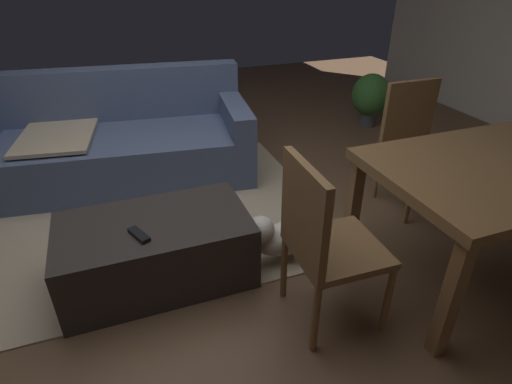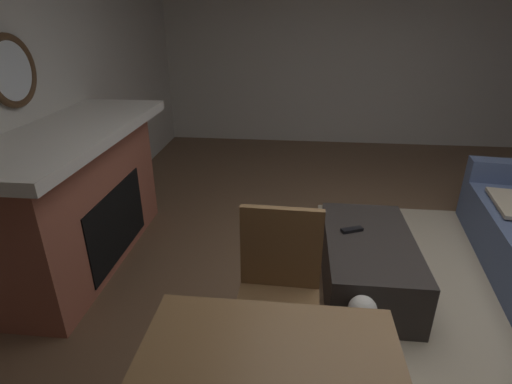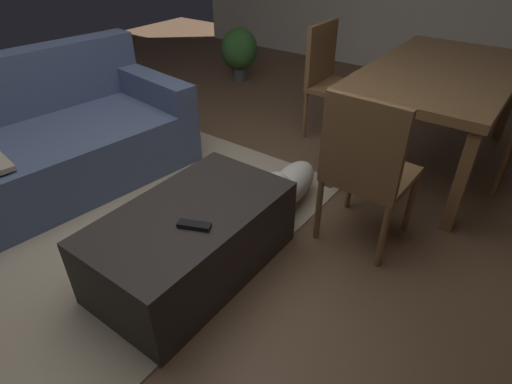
{
  "view_description": "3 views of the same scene",
  "coord_description": "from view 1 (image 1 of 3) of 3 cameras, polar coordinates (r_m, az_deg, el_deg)",
  "views": [
    {
      "loc": [
        -0.35,
        -2.32,
        1.72
      ],
      "look_at": [
        0.28,
        -0.63,
        0.68
      ],
      "focal_mm": 28.98,
      "sensor_mm": 36.0,
      "label": 1
    },
    {
      "loc": [
        2.23,
        -0.85,
        1.85
      ],
      "look_at": [
        0.33,
        -1.05,
        0.98
      ],
      "focal_mm": 27.77,
      "sensor_mm": 36.0,
      "label": 2
    },
    {
      "loc": [
        -1.38,
        -1.57,
        1.64
      ],
      "look_at": [
        -0.02,
        -0.57,
        0.51
      ],
      "focal_mm": 29.14,
      "sensor_mm": 36.0,
      "label": 3
    }
  ],
  "objects": [
    {
      "name": "couch",
      "position": [
        3.78,
        -18.62,
        6.43
      ],
      "size": [
        2.32,
        1.25,
        0.87
      ],
      "color": "#4C5B7F",
      "rests_on": "ground"
    },
    {
      "name": "dining_chair_west",
      "position": [
        2.04,
        9.13,
        -6.21
      ],
      "size": [
        0.45,
        0.45,
        0.93
      ],
      "color": "brown",
      "rests_on": "ground"
    },
    {
      "name": "tv_remote",
      "position": [
        2.3,
        -15.85,
        -5.7
      ],
      "size": [
        0.11,
        0.17,
        0.02
      ],
      "primitive_type": "cube",
      "rotation": [
        0.0,
        0.0,
        0.4
      ],
      "color": "black",
      "rests_on": "ottoman_coffee_table"
    },
    {
      "name": "dining_chair_north",
      "position": [
        3.32,
        21.04,
        6.92
      ],
      "size": [
        0.44,
        0.44,
        0.93
      ],
      "color": "brown",
      "rests_on": "ground"
    },
    {
      "name": "floor",
      "position": [
        2.9,
        -9.62,
        -6.74
      ],
      "size": [
        9.29,
        9.29,
        0.0
      ],
      "primitive_type": "plane",
      "color": "brown"
    },
    {
      "name": "potted_plant",
      "position": [
        4.88,
        15.55,
        12.64
      ],
      "size": [
        0.42,
        0.42,
        0.59
      ],
      "color": "#474C51",
      "rests_on": "ground"
    },
    {
      "name": "small_dog",
      "position": [
        2.63,
        4.5,
        -5.86
      ],
      "size": [
        0.59,
        0.29,
        0.32
      ],
      "color": "silver",
      "rests_on": "ground"
    },
    {
      "name": "area_rug",
      "position": [
        3.22,
        -15.01,
        -3.21
      ],
      "size": [
        2.6,
        2.0,
        0.01
      ],
      "primitive_type": "cube",
      "color": "tan",
      "rests_on": "ground"
    },
    {
      "name": "ottoman_coffee_table",
      "position": [
        2.53,
        -13.52,
        -7.81
      ],
      "size": [
        1.08,
        0.61,
        0.41
      ],
      "primitive_type": "cube",
      "color": "#2D2826",
      "rests_on": "ground"
    }
  ]
}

